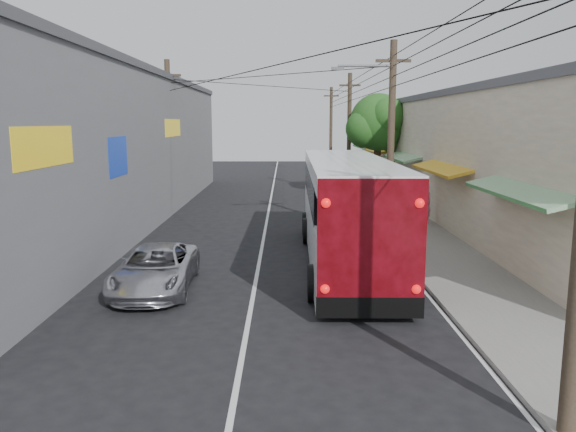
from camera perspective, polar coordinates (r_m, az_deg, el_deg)
name	(u,v)px	position (r m, az deg, el deg)	size (l,w,h in m)	color
ground	(238,380)	(11.03, -5.14, -16.29)	(120.00, 120.00, 0.00)	black
sidewalk	(389,211)	(30.79, 10.17, 0.51)	(3.00, 80.00, 0.12)	slate
building_right	(463,152)	(33.50, 17.33, 6.27)	(7.09, 40.00, 6.25)	beige
building_left	(95,146)	(29.45, -19.05, 6.77)	(7.20, 36.00, 7.25)	slate
utility_poles	(327,135)	(30.31, 3.94, 8.22)	(11.80, 45.28, 8.00)	#473828
street_tree	(379,124)	(36.41, 9.25, 9.19)	(4.40, 4.00, 6.60)	#3F2B19
coach_bus	(346,209)	(19.34, 5.94, 0.71)	(3.01, 12.47, 3.58)	white
jeepney	(155,269)	(16.63, -13.31, -5.24)	(2.10, 4.56, 1.27)	silver
parked_suv	(362,208)	(26.99, 7.58, 0.83)	(2.13, 5.25, 1.52)	#9C9CA4
parked_car_mid	(337,187)	(36.29, 4.99, 2.92)	(1.54, 3.83, 1.31)	#26272B
parked_car_far	(339,181)	(38.47, 5.22, 3.54)	(1.74, 4.99, 1.64)	black
pedestrian_near	(425,204)	(26.91, 13.74, 1.19)	(0.66, 0.44, 1.82)	pink
pedestrian_far	(391,208)	(25.66, 10.39, 0.76)	(0.82, 0.64, 1.69)	#94B5D8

